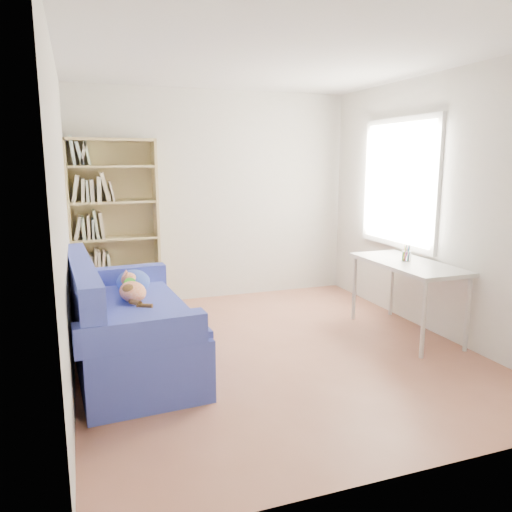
{
  "coord_description": "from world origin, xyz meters",
  "views": [
    {
      "loc": [
        -1.64,
        -4.1,
        1.76
      ],
      "look_at": [
        -0.06,
        0.3,
        0.85
      ],
      "focal_mm": 35.0,
      "sensor_mm": 36.0,
      "label": 1
    }
  ],
  "objects_px": {
    "sofa": "(125,326)",
    "bookshelf": "(115,233)",
    "desk": "(408,269)",
    "pen_cup": "(407,255)"
  },
  "relations": [
    {
      "from": "pen_cup",
      "to": "desk",
      "type": "bearing_deg",
      "value": -108.71
    },
    {
      "from": "pen_cup",
      "to": "bookshelf",
      "type": "bearing_deg",
      "value": 146.41
    },
    {
      "from": "bookshelf",
      "to": "desk",
      "type": "xyz_separation_m",
      "value": [
        2.69,
        -1.85,
        -0.23
      ]
    },
    {
      "from": "bookshelf",
      "to": "desk",
      "type": "height_order",
      "value": "bookshelf"
    },
    {
      "from": "sofa",
      "to": "bookshelf",
      "type": "relative_size",
      "value": 0.99
    },
    {
      "from": "sofa",
      "to": "pen_cup",
      "type": "relative_size",
      "value": 11.43
    },
    {
      "from": "bookshelf",
      "to": "pen_cup",
      "type": "bearing_deg",
      "value": -33.59
    },
    {
      "from": "desk",
      "to": "sofa",
      "type": "bearing_deg",
      "value": 176.83
    },
    {
      "from": "sofa",
      "to": "bookshelf",
      "type": "xyz_separation_m",
      "value": [
        0.07,
        1.7,
        0.56
      ]
    },
    {
      "from": "desk",
      "to": "pen_cup",
      "type": "distance_m",
      "value": 0.14
    }
  ]
}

